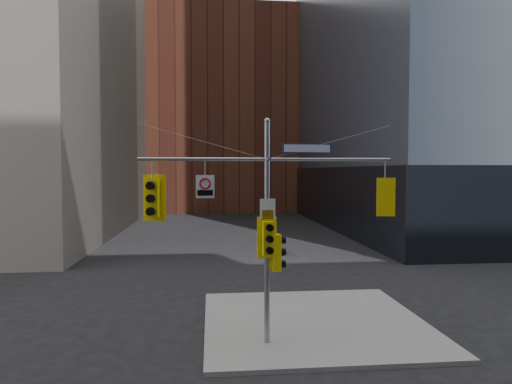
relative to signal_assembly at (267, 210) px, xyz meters
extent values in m
plane|color=black|center=(0.00, -1.99, -4.42)|extent=(160.00, 160.00, 0.00)
cube|color=gray|center=(2.00, 2.01, -4.34)|extent=(8.00, 8.00, 0.15)
cube|color=black|center=(28.00, 30.01, -1.42)|extent=(36.40, 36.40, 6.00)
cube|color=brown|center=(0.00, 56.01, 9.58)|extent=(26.00, 20.00, 28.00)
cylinder|color=gray|center=(0.00, 0.01, -0.82)|extent=(0.18, 0.18, 7.20)
sphere|color=gray|center=(0.00, 0.01, 2.78)|extent=(0.20, 0.20, 0.20)
cylinder|color=gray|center=(-2.00, 0.01, 1.58)|extent=(4.00, 0.11, 0.11)
cylinder|color=gray|center=(2.00, 0.01, 1.58)|extent=(4.00, 0.11, 0.11)
cylinder|color=gray|center=(0.00, -0.34, 1.58)|extent=(0.10, 0.70, 0.10)
cylinder|color=gray|center=(-2.00, 0.01, 2.13)|extent=(4.00, 0.02, 1.12)
cylinder|color=gray|center=(2.00, 0.01, 2.13)|extent=(4.00, 0.02, 1.12)
cube|color=yellow|center=(-3.56, 0.01, 0.38)|extent=(0.42, 0.33, 1.18)
cube|color=yellow|center=(-3.52, 0.21, 0.38)|extent=(0.69, 0.17, 1.46)
cylinder|color=black|center=(-3.60, -0.21, 0.78)|extent=(0.27, 0.22, 0.25)
cylinder|color=black|center=(-3.58, -0.13, 0.78)|extent=(0.21, 0.06, 0.21)
cylinder|color=black|center=(-3.60, -0.21, 0.38)|extent=(0.27, 0.22, 0.25)
cylinder|color=black|center=(-3.58, -0.13, 0.38)|extent=(0.21, 0.06, 0.21)
cylinder|color=black|center=(-3.60, -0.21, -0.01)|extent=(0.27, 0.22, 0.25)
cylinder|color=black|center=(-3.58, -0.13, -0.01)|extent=(0.21, 0.06, 0.21)
cube|color=yellow|center=(3.84, 0.01, 0.38)|extent=(0.36, 0.28, 1.00)
cube|color=yellow|center=(3.82, -0.16, 0.38)|extent=(0.59, 0.14, 1.24)
cylinder|color=black|center=(3.88, 0.19, 0.72)|extent=(0.23, 0.19, 0.21)
cylinder|color=black|center=(3.86, 0.12, 0.72)|extent=(0.18, 0.05, 0.18)
cylinder|color=black|center=(3.88, 0.19, 0.38)|extent=(0.23, 0.19, 0.21)
cylinder|color=black|center=(3.86, 0.12, 0.38)|extent=(0.18, 0.05, 0.18)
cylinder|color=black|center=(3.88, 0.19, 0.05)|extent=(0.23, 0.19, 0.21)
cylinder|color=#0CE559|center=(3.86, 0.12, 0.05)|extent=(0.18, 0.05, 0.18)
cube|color=yellow|center=(0.28, 0.01, -1.37)|extent=(0.32, 0.41, 1.16)
cylinder|color=black|center=(0.50, 0.04, -0.98)|extent=(0.21, 0.27, 0.24)
cylinder|color=black|center=(0.41, 0.03, -0.98)|extent=(0.06, 0.21, 0.21)
cylinder|color=black|center=(0.50, 0.04, -1.37)|extent=(0.21, 0.27, 0.24)
cylinder|color=black|center=(0.41, 0.03, -1.37)|extent=(0.06, 0.21, 0.21)
cylinder|color=black|center=(0.50, 0.04, -1.76)|extent=(0.21, 0.27, 0.24)
cylinder|color=black|center=(0.41, 0.03, -1.76)|extent=(0.06, 0.21, 0.21)
cube|color=yellow|center=(0.00, -0.27, -0.87)|extent=(0.37, 0.28, 1.06)
cube|color=yellow|center=(-0.02, -0.09, -0.87)|extent=(0.62, 0.11, 1.31)
cylinder|color=black|center=(0.02, -0.47, -0.52)|extent=(0.24, 0.18, 0.22)
cylinder|color=black|center=(0.01, -0.39, -0.52)|extent=(0.19, 0.04, 0.19)
cylinder|color=black|center=(0.02, -0.47, -0.87)|extent=(0.24, 0.18, 0.22)
cylinder|color=black|center=(0.01, -0.39, -0.87)|extent=(0.19, 0.04, 0.19)
cylinder|color=black|center=(0.02, -0.47, -1.22)|extent=(0.24, 0.18, 0.22)
cylinder|color=black|center=(0.01, -0.39, -1.22)|extent=(0.19, 0.04, 0.19)
cube|color=#102597|center=(1.27, 0.01, 1.93)|extent=(1.59, 0.11, 0.31)
cube|color=silver|center=(1.27, -0.02, 1.93)|extent=(1.49, 0.08, 0.24)
cube|color=silver|center=(-1.95, -0.01, 0.73)|extent=(0.58, 0.03, 0.72)
torus|color=#B20A0A|center=(-1.95, -0.03, 0.83)|extent=(0.36, 0.05, 0.35)
cube|color=black|center=(-1.95, -0.03, 0.54)|extent=(0.48, 0.01, 0.17)
cube|color=silver|center=(0.00, -0.11, 0.03)|extent=(0.49, 0.05, 0.64)
cube|color=#D88C00|center=(0.00, -0.13, -0.15)|extent=(0.36, 0.03, 0.28)
cube|color=silver|center=(0.45, 0.01, -1.38)|extent=(0.83, 0.14, 0.17)
cube|color=#145926|center=(0.00, 0.46, -1.54)|extent=(0.09, 0.72, 0.14)
camera|label=1|loc=(-1.79, -14.24, 1.21)|focal=32.00mm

